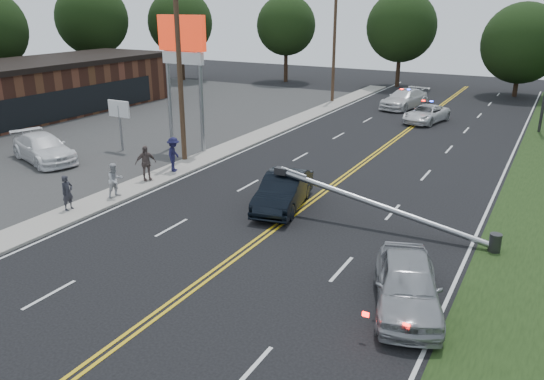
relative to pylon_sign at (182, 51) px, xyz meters
The scene contains 24 objects.
ground 18.50m from the pylon_sign, 53.13° to the right, with size 120.00×120.00×0.00m, color black.
parking_lot 11.92m from the pylon_sign, 157.17° to the right, with size 25.00×60.00×0.01m, color #2D2D2D.
sidewalk 7.46m from the pylon_sign, 62.30° to the right, with size 1.80×70.00×0.12m, color #9C968D.
centerline_yellow 12.73m from the pylon_sign, 20.85° to the right, with size 0.36×80.00×0.00m, color gold.
pharmacy_building 17.90m from the pylon_sign, behind, with size 8.40×30.40×4.30m.
pylon_sign is the anchor object (origin of this frame).
small_sign 5.45m from the pylon_sign, 150.26° to the right, with size 1.60×0.14×3.10m.
fallen_streetlight 16.66m from the pylon_sign, 22.22° to the right, with size 9.36×0.44×1.91m.
utility_pole_mid 2.55m from the pylon_sign, 56.98° to the right, with size 1.60×0.28×10.00m.
utility_pole_far 20.06m from the pylon_sign, 86.28° to the left, with size 1.60×0.28×10.00m.
tree_3 30.68m from the pylon_sign, 145.87° to the left, with size 7.57×7.57×10.81m.
tree_4 32.25m from the pylon_sign, 128.28° to the left, with size 7.36×7.36×10.19m.
tree_5 31.14m from the pylon_sign, 106.16° to the left, with size 6.61×6.61×9.55m.
tree_6 32.45m from the pylon_sign, 83.27° to the left, with size 7.31×7.31×9.92m.
tree_7 35.22m from the pylon_sign, 63.52° to the left, with size 7.54×7.54×8.80m.
crashed_sedan 12.47m from the pylon_sign, 30.81° to the right, with size 1.65×4.74×1.56m, color black.
waiting_sedan 20.92m from the pylon_sign, 34.09° to the right, with size 1.86×4.63×1.58m, color #9A9CA1.
parked_car 9.77m from the pylon_sign, 133.94° to the right, with size 2.17×5.33×1.55m, color white.
emergency_a 19.58m from the pylon_sign, 54.37° to the left, with size 2.15×4.67×1.30m, color silver.
emergency_b 22.31m from the pylon_sign, 68.61° to the left, with size 2.28×5.60×1.62m, color silver.
bystander_a 12.05m from the pylon_sign, 80.60° to the right, with size 0.57×0.37×1.55m, color #26262E.
bystander_b 10.25m from the pylon_sign, 74.22° to the right, with size 0.79×0.61×1.62m, color #B1B1B6.
bystander_c 6.83m from the pylon_sign, 61.10° to the right, with size 1.19×0.69×1.85m, color #19183D.
bystander_d 8.06m from the pylon_sign, 71.57° to the right, with size 1.06×0.44×1.81m, color #5E4E4B.
Camera 1 is at (9.44, -11.39, 8.64)m, focal length 35.00 mm.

